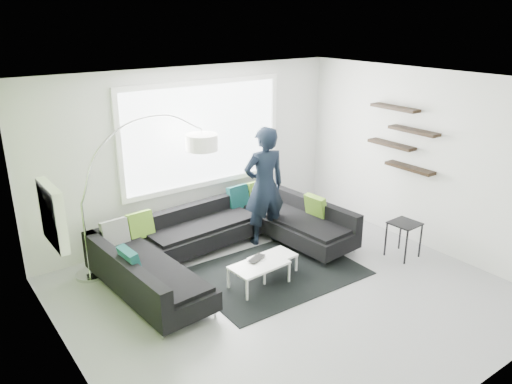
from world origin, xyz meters
The scene contains 9 objects.
ground centered at (0.00, 0.00, 0.00)m, with size 5.50×5.50×0.00m, color gray.
room_shell centered at (0.04, 0.21, 1.81)m, with size 5.54×5.04×2.82m.
sectional_sofa centered at (-0.16, 1.20, 0.34)m, with size 3.70×2.45×0.77m.
rug centered at (0.23, 0.55, 0.01)m, with size 2.37×1.72×0.01m, color black.
coffee_table centered at (0.00, 0.48, 0.17)m, with size 1.02×0.60×0.33m, color silver.
arc_lamp centered at (-1.99, 2.04, 1.12)m, with size 2.10×0.79×2.23m, color white, non-canonical shape.
side_table centered at (2.14, -0.19, 0.28)m, with size 0.41×0.41×0.56m, color black.
person centered at (0.73, 1.50, 0.97)m, with size 0.78×0.58×1.94m, color black.
laptop centered at (-0.11, 0.49, 0.35)m, with size 0.36×0.31×0.02m, color black.
Camera 1 is at (-3.79, -4.49, 3.57)m, focal length 35.00 mm.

